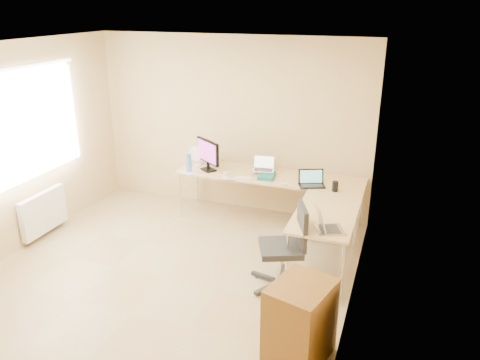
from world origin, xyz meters
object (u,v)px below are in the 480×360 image
(keyboard, at_px, (237,178))
(laptop_return, at_px, (330,221))
(cabinet, at_px, (300,324))
(water_bottle, at_px, (189,163))
(desk_main, at_px, (269,199))
(mug, at_px, (226,175))
(laptop_center, at_px, (263,164))
(office_chair, at_px, (281,246))
(monitor, at_px, (208,155))
(desk_return, at_px, (324,241))
(desk_fan, at_px, (197,156))
(laptop_black, at_px, (312,179))

(keyboard, relative_size, laptop_return, 1.15)
(cabinet, bearing_deg, water_bottle, 148.64)
(desk_main, height_order, mug, mug)
(laptop_center, bearing_deg, laptop_return, -58.20)
(mug, distance_m, office_chair, 1.70)
(monitor, bearing_deg, desk_main, 42.11)
(desk_return, relative_size, cabinet, 1.63)
(water_bottle, xyz_separation_m, laptop_return, (2.22, -1.16, -0.03))
(desk_main, xyz_separation_m, keyboard, (-0.38, -0.30, 0.37))
(desk_fan, bearing_deg, desk_main, -15.35)
(laptop_return, xyz_separation_m, office_chair, (-0.51, -0.11, -0.34))
(monitor, distance_m, laptop_return, 2.39)
(laptop_center, relative_size, desk_fan, 1.11)
(laptop_black, distance_m, laptop_return, 1.29)
(keyboard, xyz_separation_m, cabinet, (1.43, -2.30, -0.38))
(water_bottle, relative_size, office_chair, 0.28)
(laptop_center, bearing_deg, laptop_black, -25.06)
(desk_return, height_order, office_chair, office_chair)
(desk_main, bearing_deg, desk_fan, 178.44)
(laptop_black, bearing_deg, desk_return, -90.33)
(desk_return, distance_m, laptop_black, 0.97)
(monitor, xyz_separation_m, desk_fan, (-0.23, 0.14, -0.09))
(keyboard, bearing_deg, laptop_return, -51.11)
(desk_main, relative_size, desk_return, 2.04)
(desk_return, xyz_separation_m, office_chair, (-0.39, -0.54, 0.14))
(keyboard, xyz_separation_m, mug, (-0.16, 0.00, 0.03))
(laptop_center, height_order, water_bottle, water_bottle)
(desk_return, relative_size, mug, 15.17)
(office_chair, bearing_deg, keyboard, 105.00)
(keyboard, xyz_separation_m, desk_fan, (-0.75, 0.33, 0.13))
(laptop_return, bearing_deg, monitor, 32.07)
(laptop_return, height_order, office_chair, office_chair)
(desk_main, bearing_deg, desk_return, -45.73)
(laptop_black, relative_size, keyboard, 0.87)
(mug, xyz_separation_m, cabinet, (1.59, -2.30, -0.41))
(office_chair, bearing_deg, cabinet, -89.09)
(desk_fan, bearing_deg, cabinet, -64.14)
(laptop_black, xyz_separation_m, laptop_return, (0.44, -1.21, 0.01))
(cabinet, bearing_deg, laptop_black, 115.22)
(water_bottle, height_order, desk_fan, desk_fan)
(mug, bearing_deg, cabinet, -55.32)
(desk_main, bearing_deg, keyboard, -141.88)
(laptop_black, bearing_deg, water_bottle, 158.33)
(monitor, bearing_deg, laptop_center, 43.66)
(desk_main, distance_m, water_bottle, 1.26)
(laptop_center, bearing_deg, monitor, -179.20)
(laptop_center, distance_m, laptop_return, 1.87)
(desk_main, height_order, laptop_black, laptop_black)
(laptop_black, xyz_separation_m, desk_fan, (-1.77, 0.25, 0.04))
(water_bottle, xyz_separation_m, office_chair, (1.71, -1.27, -0.37))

